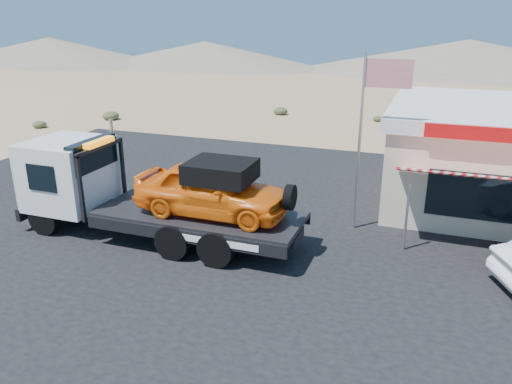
% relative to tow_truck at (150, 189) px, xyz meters
% --- Properties ---
extents(ground, '(120.00, 120.00, 0.00)m').
position_rel_tow_truck_xyz_m(ground, '(1.61, -1.47, -1.73)').
color(ground, '#937653').
rests_on(ground, ground).
extents(asphalt_lot, '(32.00, 24.00, 0.02)m').
position_rel_tow_truck_xyz_m(asphalt_lot, '(3.61, 1.53, -1.72)').
color(asphalt_lot, black).
rests_on(asphalt_lot, ground).
extents(tow_truck, '(9.61, 2.85, 3.21)m').
position_rel_tow_truck_xyz_m(tow_truck, '(0.00, 0.00, 0.00)').
color(tow_truck, black).
rests_on(tow_truck, asphalt_lot).
extents(flagpole, '(1.55, 0.10, 6.00)m').
position_rel_tow_truck_xyz_m(flagpole, '(6.55, 3.03, 2.04)').
color(flagpole, '#99999E').
rests_on(flagpole, asphalt_lot).
extents(desert_scrub, '(25.12, 35.16, 0.66)m').
position_rel_tow_truck_xyz_m(desert_scrub, '(-12.69, 6.69, -1.44)').
color(desert_scrub, '#384425').
rests_on(desert_scrub, ground).
extents(distant_hills, '(126.00, 48.00, 4.20)m').
position_rel_tow_truck_xyz_m(distant_hills, '(-8.16, 53.67, 0.16)').
color(distant_hills, '#726B59').
rests_on(distant_hills, ground).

